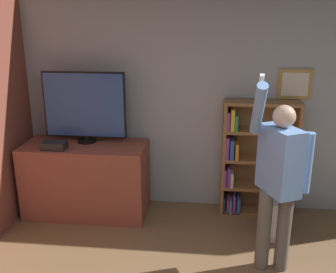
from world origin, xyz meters
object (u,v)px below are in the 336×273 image
game_console (54,145)px  bookshelf (252,159)px  television (85,107)px  person (279,175)px  waste_bin (274,218)px

game_console → bookshelf: bearing=10.5°
television → person: 2.31m
television → bookshelf: bearing=3.6°
waste_bin → bookshelf: bearing=111.2°
game_console → person: bearing=-16.7°
person → waste_bin: bearing=144.3°
television → waste_bin: size_ratio=2.21×
game_console → person: (2.34, -0.70, 0.05)m
television → game_console: (-0.28, -0.29, -0.38)m
game_console → waste_bin: game_console is taller
person → game_console: bearing=-132.3°
person → waste_bin: 0.94m
television → person: bearing=-25.7°
bookshelf → waste_bin: bookshelf is taller
television → waste_bin: 2.45m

